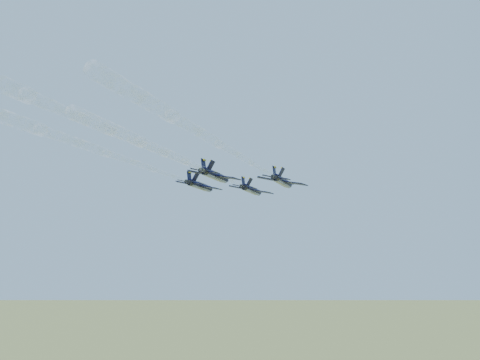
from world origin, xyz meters
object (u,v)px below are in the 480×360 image
(jet_lead, at_px, (252,190))
(jet_left, at_px, (200,186))
(jet_slot, at_px, (216,176))
(jet_right, at_px, (283,182))

(jet_lead, bearing_deg, jet_left, -129.53)
(jet_lead, bearing_deg, jet_slot, -90.39)
(jet_slot, bearing_deg, jet_lead, 89.61)
(jet_lead, distance_m, jet_slot, 23.47)
(jet_slot, bearing_deg, jet_left, 124.21)
(jet_left, relative_size, jet_right, 1.00)
(jet_lead, relative_size, jet_right, 1.00)
(jet_right, relative_size, jet_slot, 1.00)
(jet_left, xyz_separation_m, jet_slot, (8.13, -13.12, 0.00))
(jet_left, height_order, jet_right, same)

